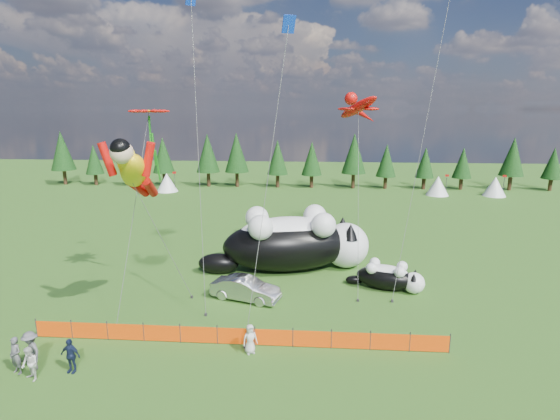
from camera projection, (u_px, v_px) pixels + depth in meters
The scene contains 17 objects.
ground at pixel (245, 318), 26.02m from camera, with size 160.00×160.00×0.00m, color #133C0B.
safety_fence at pixel (236, 336), 22.99m from camera, with size 22.06×0.06×1.10m.
tree_line at pixel (288, 162), 68.84m from camera, with size 90.00×4.00×8.00m, color black, non-canonical shape.
festival_tents at pixel (361, 185), 63.78m from camera, with size 50.00×3.20×2.80m, color white, non-canonical shape.
cat_large at pixel (295, 241), 33.52m from camera, with size 13.15×6.67×4.79m.
cat_small at pixel (389, 277), 30.03m from camera, with size 5.26×3.08×1.95m.
car at pixel (246, 289), 28.45m from camera, with size 1.59×4.55×1.50m, color #B0AFB4.
spectator_a at pixel (16, 356), 20.43m from camera, with size 0.66×0.44×1.82m, color #535257.
spectator_b at pixel (30, 364), 19.90m from camera, with size 0.80×0.47×1.64m, color silver.
spectator_c at pixel (70, 355), 20.53m from camera, with size 1.00×0.51×1.71m, color #16203D.
spectator_d at pixel (31, 351), 20.68m from camera, with size 1.27×0.65×1.96m, color #535257.
spectator_e at pixel (250, 339), 22.16m from camera, with size 0.76×0.50×1.56m, color silver.
superhero_kite at pixel (133, 171), 23.53m from camera, with size 5.70×6.54×11.40m.
gecko_kite at pixel (358, 108), 34.48m from camera, with size 6.10×12.86×15.27m.
flower_kite at pixel (149, 114), 27.37m from camera, with size 3.33×7.30×13.16m.
diamond_kite_a at pixel (192, 11), 26.43m from camera, with size 1.86×4.84×19.70m.
diamond_kite_c at pixel (287, 38), 20.63m from camera, with size 2.79×1.93×16.90m.
Camera 1 is at (3.86, -23.67, 12.16)m, focal length 28.00 mm.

